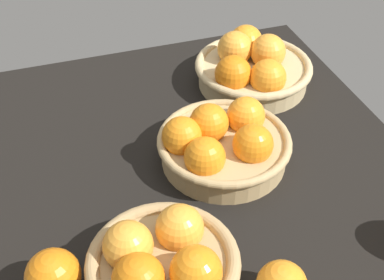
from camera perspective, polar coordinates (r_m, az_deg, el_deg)
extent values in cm
cube|color=black|center=(93.45, 1.65, -3.24)|extent=(84.00, 72.00, 3.00)
cylinder|color=tan|center=(111.48, 6.60, 7.03)|extent=(22.57, 22.57, 4.53)
torus|color=tan|center=(110.27, 6.69, 8.02)|extent=(24.29, 24.29, 1.72)
sphere|color=#F49E33|center=(110.64, 8.24, 9.46)|extent=(7.29, 7.29, 7.29)
sphere|color=orange|center=(104.51, 8.21, 6.71)|extent=(7.29, 7.29, 7.29)
sphere|color=#F49E33|center=(111.03, 4.66, 9.85)|extent=(7.29, 7.29, 7.29)
sphere|color=orange|center=(116.13, 5.84, 10.55)|extent=(7.29, 7.29, 7.29)
sphere|color=orange|center=(104.33, 4.47, 7.18)|extent=(7.29, 7.29, 7.29)
cylinder|color=tan|center=(91.69, 3.48, -1.16)|extent=(21.75, 21.75, 4.52)
torus|color=tan|center=(90.21, 3.54, -0.08)|extent=(23.25, 23.25, 1.50)
sphere|color=orange|center=(88.38, -1.10, 0.40)|extent=(6.89, 6.89, 6.89)
sphere|color=orange|center=(85.20, 1.39, -1.89)|extent=(6.89, 6.89, 6.89)
sphere|color=orange|center=(90.54, 1.85, 1.85)|extent=(6.89, 6.89, 6.89)
sphere|color=orange|center=(93.39, 5.85, 2.62)|extent=(6.89, 6.89, 6.89)
sphere|color=orange|center=(87.48, 6.63, -0.46)|extent=(6.89, 6.89, 6.89)
cylinder|color=tan|center=(73.88, -3.08, -14.24)|extent=(18.79, 18.79, 5.32)
torus|color=tan|center=(71.74, -3.15, -13.00)|extent=(20.82, 20.82, 2.03)
sphere|color=orange|center=(68.40, 0.43, -14.06)|extent=(6.85, 6.85, 6.85)
sphere|color=#F49E33|center=(73.65, -1.35, -9.52)|extent=(6.85, 6.85, 6.85)
sphere|color=#F49E33|center=(71.52, -6.94, -11.28)|extent=(6.85, 6.85, 6.85)
sphere|color=orange|center=(68.42, -5.83, -14.78)|extent=(6.85, 6.85, 6.85)
sphere|color=orange|center=(74.52, -14.81, -14.05)|extent=(7.51, 7.51, 7.51)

